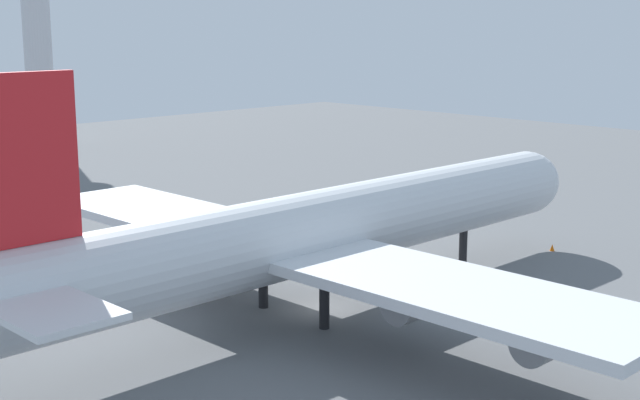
% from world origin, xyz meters
% --- Properties ---
extents(ground_plane, '(235.16, 235.16, 0.00)m').
position_xyz_m(ground_plane, '(0.00, 0.00, 0.00)').
color(ground_plane, slate).
extents(cargo_airplane, '(58.79, 53.09, 17.82)m').
position_xyz_m(cargo_airplane, '(-0.34, 0.00, 5.77)').
color(cargo_airplane, silver).
rests_on(cargo_airplane, ground_plane).
extents(baggage_tug, '(3.55, 5.75, 2.19)m').
position_xyz_m(baggage_tug, '(14.93, 15.78, 1.14)').
color(baggage_tug, yellow).
rests_on(baggage_tug, ground_plane).
extents(maintenance_van, '(5.33, 4.54, 2.18)m').
position_xyz_m(maintenance_van, '(28.68, 14.65, 1.17)').
color(maintenance_van, '#232328').
rests_on(maintenance_van, ground_plane).
extents(safety_cone_nose, '(0.43, 0.43, 0.62)m').
position_xyz_m(safety_cone_nose, '(26.46, -3.07, 0.31)').
color(safety_cone_nose, orange).
rests_on(safety_cone_nose, ground_plane).
extents(control_tower, '(8.64, 8.64, 38.40)m').
position_xyz_m(control_tower, '(28.00, 94.74, 23.35)').
color(control_tower, silver).
rests_on(control_tower, ground_plane).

